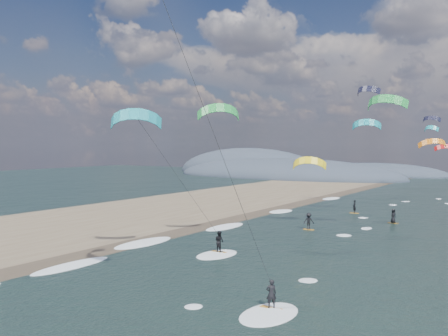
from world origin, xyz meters
The scene contains 9 objects.
ground centered at (0.00, 0.00, 0.00)m, with size 260.00×260.00×0.00m, color black.
sand_strip centered at (-24.00, 10.00, 0.00)m, with size 26.00×240.00×0.00m, color brown.
wet_sand_strip centered at (-12.00, 10.00, 0.00)m, with size 3.00×240.00×0.00m, color #382D23.
coastal_hills centered at (-44.84, 107.86, 0.00)m, with size 80.00×41.00×15.00m.
kitesurfer_near_a centered at (3.13, 0.77, 14.68)m, with size 7.60×9.11×19.64m.
kitesurfer_near_b centered at (-6.08, 11.20, 7.61)m, with size 7.08×9.05×12.09m.
far_kitesurfers centered at (-0.32, 34.35, 0.84)m, with size 7.26×15.20×1.71m.
bg_kite_field centered at (0.06, 50.37, 11.33)m, with size 14.09×71.23×10.49m.
shoreline_surf centered at (-10.80, 14.75, 0.00)m, with size 2.40×79.40×0.11m.
Camera 1 is at (18.32, -17.48, 8.71)m, focal length 40.00 mm.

